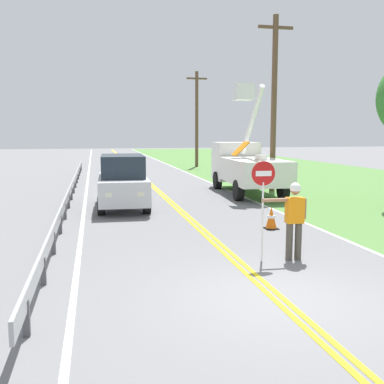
% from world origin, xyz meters
% --- Properties ---
extents(ground_plane, '(160.00, 160.00, 0.00)m').
position_xyz_m(ground_plane, '(0.00, 0.00, 0.00)').
color(ground_plane, slate).
extents(grass_verge_right, '(16.00, 110.00, 0.01)m').
position_xyz_m(grass_verge_right, '(11.60, 20.00, 0.00)').
color(grass_verge_right, '#517F3D').
rests_on(grass_verge_right, ground).
extents(centerline_yellow_left, '(0.11, 110.00, 0.01)m').
position_xyz_m(centerline_yellow_left, '(-0.09, 20.00, 0.01)').
color(centerline_yellow_left, yellow).
rests_on(centerline_yellow_left, ground).
extents(centerline_yellow_right, '(0.11, 110.00, 0.01)m').
position_xyz_m(centerline_yellow_right, '(0.09, 20.00, 0.01)').
color(centerline_yellow_right, yellow).
rests_on(centerline_yellow_right, ground).
extents(edge_line_right, '(0.12, 110.00, 0.01)m').
position_xyz_m(edge_line_right, '(3.60, 20.00, 0.01)').
color(edge_line_right, silver).
rests_on(edge_line_right, ground).
extents(edge_line_left, '(0.12, 110.00, 0.01)m').
position_xyz_m(edge_line_left, '(-3.60, 20.00, 0.01)').
color(edge_line_left, silver).
rests_on(edge_line_left, ground).
extents(flagger_worker, '(1.09, 0.26, 1.83)m').
position_xyz_m(flagger_worker, '(1.34, 2.29, 1.05)').
color(flagger_worker, '#474238').
rests_on(flagger_worker, ground).
extents(stop_sign_paddle, '(0.56, 0.04, 2.33)m').
position_xyz_m(stop_sign_paddle, '(0.58, 2.32, 1.71)').
color(stop_sign_paddle, silver).
rests_on(stop_sign_paddle, ground).
extents(utility_bucket_truck, '(2.99, 6.92, 5.38)m').
position_xyz_m(utility_bucket_truck, '(4.16, 13.82, 1.41)').
color(utility_bucket_truck, white).
rests_on(utility_bucket_truck, ground).
extents(oncoming_suv_nearest, '(2.03, 4.66, 2.10)m').
position_xyz_m(oncoming_suv_nearest, '(-2.09, 10.50, 1.06)').
color(oncoming_suv_nearest, silver).
rests_on(oncoming_suv_nearest, ground).
extents(utility_pole_near, '(1.80, 0.28, 8.72)m').
position_xyz_m(utility_pole_near, '(5.75, 14.19, 4.54)').
color(utility_pole_near, brown).
rests_on(utility_pole_near, ground).
extents(utility_pole_mid, '(1.80, 0.28, 8.22)m').
position_xyz_m(utility_pole_mid, '(5.70, 31.21, 4.29)').
color(utility_pole_mid, brown).
rests_on(utility_pole_mid, ground).
extents(traffic_cone_lead, '(0.40, 0.40, 0.70)m').
position_xyz_m(traffic_cone_lead, '(2.16, 5.58, 0.34)').
color(traffic_cone_lead, orange).
rests_on(traffic_cone_lead, ground).
extents(guardrail_left_shoulder, '(0.10, 32.00, 0.71)m').
position_xyz_m(guardrail_left_shoulder, '(-4.20, 14.29, 0.52)').
color(guardrail_left_shoulder, '#9EA0A3').
rests_on(guardrail_left_shoulder, ground).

